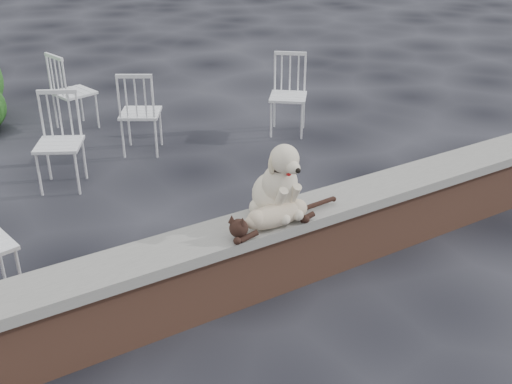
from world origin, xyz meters
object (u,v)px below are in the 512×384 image
chair_c (140,111)px  chair_b (59,143)px  dog (274,177)px  cat (276,214)px  chair_e (74,91)px  chair_d (288,95)px

chair_c → chair_b: bearing=55.1°
dog → chair_c: size_ratio=0.63×
cat → chair_e: bearing=92.0°
chair_d → chair_c: same height
cat → chair_b: chair_b is taller
cat → chair_e: (-0.18, 4.17, -0.20)m
dog → chair_d: dog is taller
chair_d → cat: bearing=-86.8°
chair_e → chair_c: same height
chair_d → chair_e: size_ratio=1.00×
cat → chair_d: size_ratio=1.18×
dog → chair_c: 2.93m
dog → chair_b: dog is taller
cat → chair_b: 2.73m
dog → chair_e: bearing=93.3°
dog → cat: size_ratio=0.53×
cat → chair_b: bearing=106.6°
chair_e → chair_c: 1.19m
chair_b → chair_c: 1.11m
cat → dog: bearing=61.5°
chair_b → cat: bearing=-44.8°
chair_d → chair_e: bearing=-176.1°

